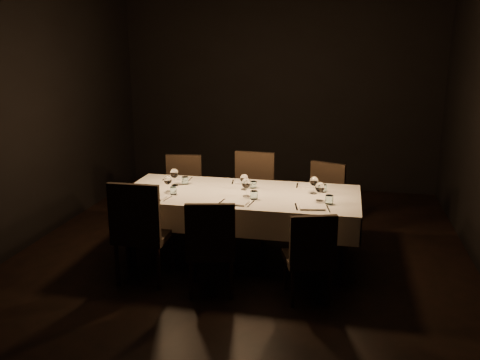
% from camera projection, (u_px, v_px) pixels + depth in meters
% --- Properties ---
extents(room, '(5.01, 6.01, 3.01)m').
position_uv_depth(room, '(240.00, 124.00, 5.22)').
color(room, black).
rests_on(room, ground).
extents(dining_table, '(2.52, 1.12, 0.76)m').
position_uv_depth(dining_table, '(240.00, 199.00, 5.43)').
color(dining_table, black).
rests_on(dining_table, ground).
extents(chair_near_left, '(0.51, 0.51, 1.05)m').
position_uv_depth(chair_near_left, '(140.00, 228.00, 4.92)').
color(chair_near_left, black).
rests_on(chair_near_left, ground).
extents(place_setting_near_left, '(0.33, 0.40, 0.18)m').
position_uv_depth(place_setting_near_left, '(165.00, 188.00, 5.34)').
color(place_setting_near_left, silver).
rests_on(place_setting_near_left, dining_table).
extents(chair_near_center, '(0.53, 0.53, 0.93)m').
position_uv_depth(chair_near_center, '(211.00, 243.00, 4.68)').
color(chair_near_center, black).
rests_on(chair_near_center, ground).
extents(place_setting_near_center, '(0.37, 0.42, 0.20)m').
position_uv_depth(place_setting_near_center, '(245.00, 192.00, 5.17)').
color(place_setting_near_center, silver).
rests_on(place_setting_near_center, dining_table).
extents(chair_near_right, '(0.52, 0.52, 0.87)m').
position_uv_depth(chair_near_right, '(310.00, 253.00, 4.56)').
color(chair_near_right, black).
rests_on(chair_near_right, ground).
extents(place_setting_near_right, '(0.37, 0.42, 0.20)m').
position_uv_depth(place_setting_near_right, '(320.00, 196.00, 5.02)').
color(place_setting_near_right, silver).
rests_on(place_setting_near_right, dining_table).
extents(chair_far_left, '(0.50, 0.50, 0.94)m').
position_uv_depth(chair_far_left, '(183.00, 189.00, 6.41)').
color(chair_far_left, black).
rests_on(chair_far_left, ground).
extents(place_setting_far_left, '(0.35, 0.42, 0.20)m').
position_uv_depth(place_setting_far_left, '(178.00, 177.00, 5.75)').
color(place_setting_far_left, silver).
rests_on(place_setting_far_left, dining_table).
extents(chair_far_center, '(0.51, 0.51, 1.02)m').
position_uv_depth(chair_far_center, '(252.00, 191.00, 6.18)').
color(chair_far_center, black).
rests_on(chair_far_center, ground).
extents(place_setting_far_center, '(0.33, 0.40, 0.18)m').
position_uv_depth(place_setting_far_center, '(246.00, 181.00, 5.59)').
color(place_setting_far_center, silver).
rests_on(place_setting_far_center, dining_table).
extents(chair_far_right, '(0.57, 0.57, 0.92)m').
position_uv_depth(chair_far_right, '(323.00, 198.00, 6.08)').
color(chair_far_right, black).
rests_on(chair_far_right, ground).
extents(place_setting_far_right, '(0.35, 0.41, 0.19)m').
position_uv_depth(place_setting_far_right, '(315.00, 184.00, 5.44)').
color(place_setting_far_right, silver).
rests_on(place_setting_far_right, dining_table).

